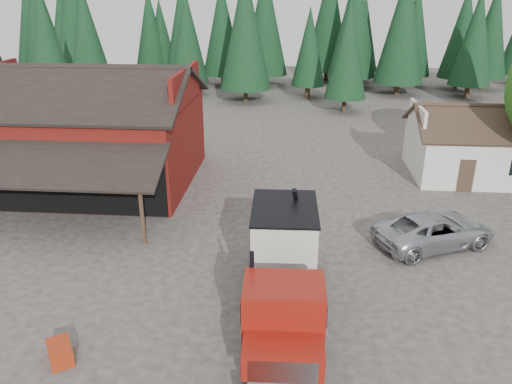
{
  "coord_description": "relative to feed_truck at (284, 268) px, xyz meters",
  "views": [
    {
      "loc": [
        1.42,
        -18.42,
        11.3
      ],
      "look_at": [
        -0.47,
        4.54,
        1.8
      ],
      "focal_mm": 35.0,
      "sensor_mm": 36.0,
      "label": 1
    }
  ],
  "objects": [
    {
      "name": "conifer_backdrop",
      "position": [
        -1.15,
        44.97,
        -1.98
      ],
      "size": [
        76.0,
        16.0,
        16.0
      ],
      "primitive_type": null,
      "color": "black",
      "rests_on": "ground"
    },
    {
      "name": "near_pine_d",
      "position": [
        -5.15,
        36.97,
        5.41
      ],
      "size": [
        5.28,
        5.28,
        13.4
      ],
      "color": "#382619",
      "rests_on": "ground"
    },
    {
      "name": "near_pine_b",
      "position": [
        4.85,
        32.97,
        3.9
      ],
      "size": [
        3.96,
        3.96,
        10.4
      ],
      "color": "#382619",
      "rests_on": "ground"
    },
    {
      "name": "near_pine_a",
      "position": [
        -23.15,
        30.97,
        4.41
      ],
      "size": [
        4.4,
        4.4,
        11.4
      ],
      "color": "#382619",
      "rests_on": "ground"
    },
    {
      "name": "farmhouse",
      "position": [
        11.85,
        15.97,
        -0.32
      ],
      "size": [
        8.6,
        6.42,
        4.65
      ],
      "color": "silver",
      "rests_on": "ground"
    },
    {
      "name": "red_barn",
      "position": [
        -12.15,
        12.87,
        0.71
      ],
      "size": [
        12.8,
        13.63,
        7.18
      ],
      "color": "maroon",
      "rests_on": "ground"
    },
    {
      "name": "silver_car",
      "position": [
        6.85,
        5.97,
        -1.19
      ],
      "size": [
        6.3,
        4.75,
        1.59
      ],
      "primitive_type": "imported",
      "rotation": [
        0.0,
        0.0,
        1.99
      ],
      "color": "#B3B5BC",
      "rests_on": "ground"
    },
    {
      "name": "feed_truck",
      "position": [
        0.0,
        0.0,
        0.0
      ],
      "size": [
        2.98,
        9.47,
        4.25
      ],
      "rotation": [
        0.0,
        0.0,
        0.03
      ],
      "color": "black",
      "rests_on": "ground"
    },
    {
      "name": "equip_box",
      "position": [
        -7.15,
        -3.03,
        -1.68
      ],
      "size": [
        1.18,
        1.3,
        0.6
      ],
      "primitive_type": "cube",
      "rotation": [
        0.0,
        0.0,
        0.57
      ],
      "color": "#992B10",
      "rests_on": "ground"
    },
    {
      "name": "ground",
      "position": [
        -1.15,
        2.97,
        -1.98
      ],
      "size": [
        120.0,
        120.0,
        0.0
      ],
      "primitive_type": "plane",
      "color": "#413933",
      "rests_on": "ground"
    }
  ]
}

